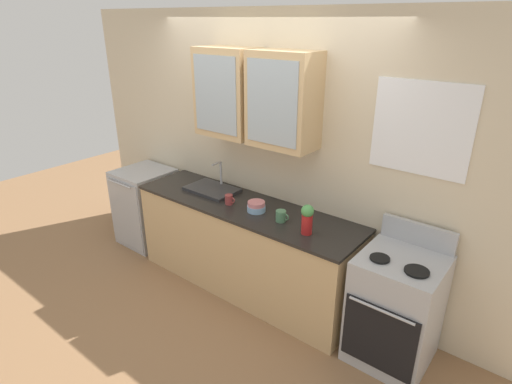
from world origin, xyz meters
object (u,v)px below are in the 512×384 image
sink_faucet (212,189)px  bowl_stack (256,206)px  dishwasher (146,206)px  stove_range (395,309)px  vase (307,218)px  cup_near_bowls (281,216)px  cup_near_sink (229,200)px

sink_faucet → bowl_stack: 0.65m
dishwasher → stove_range: bearing=0.1°
stove_range → bowl_stack: stove_range is taller
stove_range → vase: 0.95m
sink_faucet → bowl_stack: (0.64, -0.10, 0.02)m
cup_near_bowls → dishwasher: 2.03m
cup_near_sink → dishwasher: bearing=177.4°
bowl_stack → cup_near_sink: same height
vase → cup_near_bowls: vase is taller
cup_near_bowls → bowl_stack: bearing=174.6°
sink_faucet → vase: 1.24m
vase → cup_near_sink: (-0.87, 0.04, -0.09)m
vase → cup_near_bowls: (-0.29, 0.05, -0.09)m
sink_faucet → cup_near_sink: sink_faucet is taller
bowl_stack → cup_near_bowls: bearing=-5.4°
cup_near_sink → sink_faucet: bearing=158.7°
cup_near_sink → dishwasher: 1.47m
stove_range → dishwasher: size_ratio=1.20×
stove_range → sink_faucet: sink_faucet is taller
vase → bowl_stack: bearing=172.5°
cup_near_bowls → dishwasher: cup_near_bowls is taller
cup_near_sink → cup_near_bowls: bearing=1.2°
stove_range → cup_near_sink: stove_range is taller
bowl_stack → vase: size_ratio=0.66×
cup_near_sink → vase: bearing=-2.4°
cup_near_bowls → dishwasher: (-1.97, 0.05, -0.49)m
vase → cup_near_bowls: 0.30m
stove_range → cup_near_bowls: stove_range is taller
cup_near_sink → cup_near_bowls: cup_near_bowls is taller
bowl_stack → dishwasher: (-1.67, 0.02, -0.49)m
cup_near_sink → bowl_stack: bearing=7.7°
cup_near_bowls → dishwasher: bearing=178.5°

